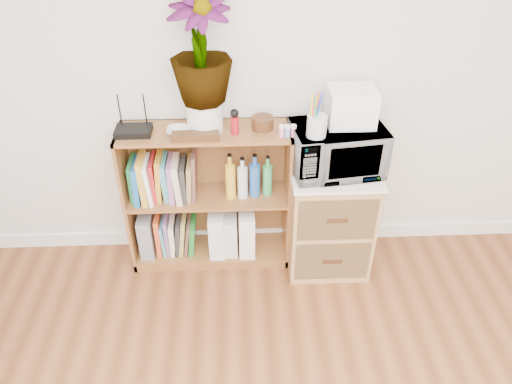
{
  "coord_description": "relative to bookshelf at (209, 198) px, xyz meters",
  "views": [
    {
      "loc": [
        -0.16,
        -0.41,
        2.31
      ],
      "look_at": [
        -0.06,
        1.95,
        0.62
      ],
      "focal_mm": 35.0,
      "sensor_mm": 36.0,
      "label": 1
    }
  ],
  "objects": [
    {
      "name": "potted_plant",
      "position": [
        0.01,
        0.02,
        0.94
      ],
      "size": [
        0.33,
        0.33,
        0.59
      ],
      "primitive_type": "imported",
      "color": "#2C6729",
      "rests_on": "plant_pot"
    },
    {
      "name": "file_box",
      "position": [
        -0.41,
        0.0,
        -0.26
      ],
      "size": [
        0.09,
        0.23,
        0.29
      ],
      "primitive_type": "cube",
      "color": "gray",
      "rests_on": "bookshelf"
    },
    {
      "name": "router",
      "position": [
        -0.39,
        -0.02,
        0.49
      ],
      "size": [
        0.2,
        0.14,
        0.04
      ],
      "primitive_type": "cube",
      "color": "black",
      "rests_on": "bookshelf"
    },
    {
      "name": "liquor_bottles",
      "position": [
        0.25,
        0.0,
        0.16
      ],
      "size": [
        0.29,
        0.07,
        0.3
      ],
      "color": "gold",
      "rests_on": "bookshelf"
    },
    {
      "name": "bookshelf",
      "position": [
        0.0,
        0.0,
        0.0
      ],
      "size": [
        1.0,
        0.3,
        0.95
      ],
      "primitive_type": "cube",
      "color": "brown",
      "rests_on": "ground"
    },
    {
      "name": "lower_books",
      "position": [
        -0.23,
        0.0,
        -0.28
      ],
      "size": [
        0.26,
        0.19,
        0.28
      ],
      "color": "#D44D25",
      "rests_on": "bookshelf"
    },
    {
      "name": "plant_pot",
      "position": [
        0.01,
        0.02,
        0.56
      ],
      "size": [
        0.2,
        0.2,
        0.17
      ],
      "primitive_type": "cylinder",
      "color": "silver",
      "rests_on": "bookshelf"
    },
    {
      "name": "magazine_holder_right",
      "position": [
        0.23,
        -0.01,
        -0.25
      ],
      "size": [
        0.1,
        0.25,
        0.32
      ],
      "primitive_type": "cube",
      "color": "white",
      "rests_on": "bookshelf"
    },
    {
      "name": "cookbooks",
      "position": [
        -0.26,
        0.0,
        0.16
      ],
      "size": [
        0.4,
        0.2,
        0.31
      ],
      "color": "#207B3D",
      "rests_on": "bookshelf"
    },
    {
      "name": "skirting_board",
      "position": [
        0.35,
        0.14,
        -0.42
      ],
      "size": [
        4.0,
        0.02,
        0.1
      ],
      "primitive_type": "cube",
      "color": "white",
      "rests_on": "ground"
    },
    {
      "name": "white_bowl",
      "position": [
        -0.14,
        -0.03,
        0.49
      ],
      "size": [
        0.13,
        0.13,
        0.03
      ],
      "primitive_type": "imported",
      "color": "silver",
      "rests_on": "bookshelf"
    },
    {
      "name": "magazine_holder_left",
      "position": [
        0.04,
        -0.01,
        -0.25
      ],
      "size": [
        0.1,
        0.25,
        0.31
      ],
      "primitive_type": "cube",
      "color": "silver",
      "rests_on": "bookshelf"
    },
    {
      "name": "wicker_unit",
      "position": [
        0.75,
        -0.08,
        -0.12
      ],
      "size": [
        0.5,
        0.45,
        0.7
      ],
      "primitive_type": "cube",
      "color": "#9E7542",
      "rests_on": "ground"
    },
    {
      "name": "paint_jars",
      "position": [
        0.47,
        -0.09,
        0.5
      ],
      "size": [
        0.11,
        0.04,
        0.06
      ],
      "primitive_type": "cube",
      "color": "pink",
      "rests_on": "bookshelf"
    },
    {
      "name": "pen_cup",
      "position": [
        0.61,
        -0.18,
        0.59
      ],
      "size": [
        0.11,
        0.11,
        0.12
      ],
      "primitive_type": "cylinder",
      "color": "silver",
      "rests_on": "microwave"
    },
    {
      "name": "small_appliance",
      "position": [
        0.82,
        -0.04,
        0.63
      ],
      "size": [
        0.26,
        0.21,
        0.2
      ],
      "primitive_type": "cube",
      "color": "white",
      "rests_on": "microwave"
    },
    {
      "name": "magazine_holder_mid",
      "position": [
        0.13,
        -0.01,
        -0.27
      ],
      "size": [
        0.09,
        0.22,
        0.27
      ],
      "primitive_type": "cube",
      "color": "silver",
      "rests_on": "bookshelf"
    },
    {
      "name": "wooden_bowl",
      "position": [
        0.33,
        0.01,
        0.51
      ],
      "size": [
        0.12,
        0.12,
        0.07
      ],
      "primitive_type": "cylinder",
      "color": "#371C0F",
      "rests_on": "bookshelf"
    },
    {
      "name": "trinket_box",
      "position": [
        -0.04,
        -0.1,
        0.5
      ],
      "size": [
        0.26,
        0.06,
        0.04
      ],
      "primitive_type": "cube",
      "color": "#3B2310",
      "rests_on": "bookshelf"
    },
    {
      "name": "kokeshi_doll",
      "position": [
        0.18,
        -0.04,
        0.53
      ],
      "size": [
        0.05,
        0.05,
        0.1
      ],
      "primitive_type": "cylinder",
      "color": "maroon",
      "rests_on": "bookshelf"
    },
    {
      "name": "microwave",
      "position": [
        0.75,
        -0.08,
        0.39
      ],
      "size": [
        0.55,
        0.41,
        0.28
      ],
      "primitive_type": "imported",
      "rotation": [
        0.0,
        0.0,
        0.13
      ],
      "color": "white",
      "rests_on": "wicker_unit"
    }
  ]
}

